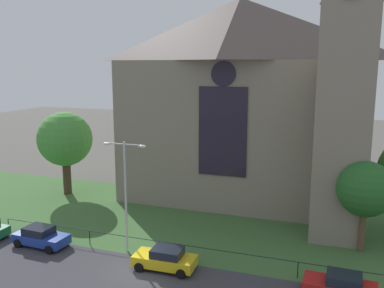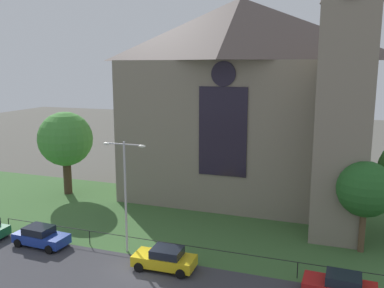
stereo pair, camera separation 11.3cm
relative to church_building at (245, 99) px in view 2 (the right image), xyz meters
name	(u,v)px [view 2 (the right image)]	position (x,y,z in m)	size (l,w,h in m)	color
ground	(190,220)	(-3.09, -7.68, -10.27)	(160.00, 160.00, 0.00)	#56544C
road_asphalt	(125,285)	(-3.09, -19.68, -10.27)	(120.00, 8.00, 0.01)	#38383D
grass_verge	(182,228)	(-3.09, -9.68, -10.27)	(120.00, 20.00, 0.01)	#3D6633
church_building	(245,99)	(0.00, 0.00, 0.00)	(23.20, 16.20, 26.00)	gray
iron_railing	(185,247)	(-0.77, -15.18, -9.30)	(31.15, 0.07, 1.13)	black
tree_right_near	(365,189)	(11.02, -9.54, -5.51)	(4.06, 4.06, 6.82)	brown
tree_left_far	(65,139)	(-18.02, -4.70, -4.39)	(5.69, 5.69, 8.79)	#423021
streetlamp_near	(125,183)	(-5.28, -15.28, -5.02)	(3.37, 0.26, 8.27)	#B2B2B7
parked_car_blue	(41,236)	(-11.93, -16.60, -9.53)	(4.28, 2.18, 1.51)	#1E3899
parked_car_yellow	(165,259)	(-1.55, -16.88, -9.53)	(4.25, 2.12, 1.51)	gold
parked_car_red	(340,286)	(9.61, -16.72, -9.53)	(4.26, 2.14, 1.51)	#B21919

